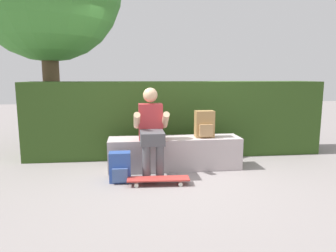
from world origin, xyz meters
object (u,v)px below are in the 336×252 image
bench_main (175,153)px  skateboard_near_person (158,179)px  backpack_on_bench (205,124)px  backpack_on_ground (120,168)px  person_skater (151,128)px

bench_main → skateboard_near_person: bench_main is taller
backpack_on_bench → backpack_on_ground: backpack_on_bench is taller
skateboard_near_person → backpack_on_bench: bearing=41.6°
backpack_on_bench → backpack_on_ground: (-1.26, -0.50, -0.48)m
backpack_on_ground → person_skater: bearing=33.4°
bench_main → person_skater: size_ratio=1.61×
person_skater → backpack_on_bench: (0.82, 0.21, -0.00)m
bench_main → backpack_on_ground: 0.95m
person_skater → backpack_on_ground: 0.71m
skateboard_near_person → backpack_on_ground: (-0.49, 0.18, 0.12)m
person_skater → skateboard_near_person: person_skater is taller
person_skater → skateboard_near_person: (0.05, -0.47, -0.60)m
person_skater → bench_main: bearing=30.4°
person_skater → backpack_on_ground: size_ratio=3.07×
skateboard_near_person → backpack_on_bench: size_ratio=2.02×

